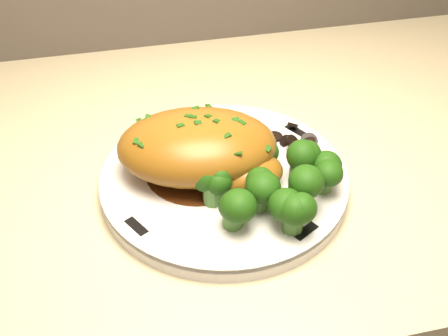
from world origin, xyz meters
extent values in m
cube|color=brown|center=(-0.03, 1.67, 0.40)|extent=(1.84, 0.60, 0.79)
cube|color=#C8BB90|center=(-0.03, 1.67, 0.81)|extent=(1.90, 0.63, 0.03)
cube|color=#4C443A|center=(-0.03, 1.99, 0.88)|extent=(1.90, 0.02, 0.12)
cylinder|color=silver|center=(-0.15, 1.60, 0.83)|extent=(0.39, 0.39, 0.02)
cube|color=black|center=(-0.03, 1.66, 0.84)|extent=(0.02, 0.03, 0.00)
cube|color=black|center=(-0.21, 1.71, 0.84)|extent=(0.03, 0.02, 0.00)
cube|color=black|center=(-0.26, 1.53, 0.84)|extent=(0.02, 0.03, 0.00)
cube|color=black|center=(-0.08, 1.49, 0.84)|extent=(0.03, 0.02, 0.00)
cylinder|color=#3F1E0B|center=(-0.18, 1.61, 0.84)|extent=(0.13, 0.13, 0.00)
ellipsoid|color=#8F5B18|center=(-0.18, 1.61, 0.88)|extent=(0.21, 0.16, 0.07)
ellipsoid|color=#8F5B18|center=(-0.13, 1.57, 0.86)|extent=(0.10, 0.08, 0.04)
cube|color=#19430D|center=(-0.23, 1.63, 0.91)|extent=(0.01, 0.01, 0.00)
cube|color=#19430D|center=(-0.21, 1.62, 0.91)|extent=(0.01, 0.01, 0.00)
cube|color=#19430D|center=(-0.19, 1.62, 0.91)|extent=(0.01, 0.01, 0.00)
cube|color=#19430D|center=(-0.16, 1.62, 0.91)|extent=(0.01, 0.01, 0.00)
cube|color=#19430D|center=(-0.14, 1.61, 0.91)|extent=(0.01, 0.01, 0.00)
cube|color=#19430D|center=(-0.12, 1.61, 0.91)|extent=(0.01, 0.01, 0.00)
cylinder|color=black|center=(-0.04, 1.64, 0.84)|extent=(0.02, 0.01, 0.01)
cylinder|color=black|center=(-0.04, 1.65, 0.85)|extent=(0.02, 0.02, 0.01)
cylinder|color=black|center=(-0.05, 1.66, 0.85)|extent=(0.02, 0.02, 0.01)
cylinder|color=black|center=(-0.06, 1.66, 0.84)|extent=(0.02, 0.02, 0.01)
cylinder|color=black|center=(-0.07, 1.66, 0.85)|extent=(0.02, 0.02, 0.01)
cylinder|color=black|center=(-0.08, 1.66, 0.85)|extent=(0.02, 0.02, 0.01)
cylinder|color=black|center=(-0.09, 1.66, 0.84)|extent=(0.03, 0.02, 0.01)
cylinder|color=black|center=(-0.10, 1.65, 0.85)|extent=(0.02, 0.02, 0.00)
cylinder|color=black|center=(-0.10, 1.64, 0.85)|extent=(0.02, 0.02, 0.01)
cylinder|color=black|center=(-0.10, 1.63, 0.84)|extent=(0.03, 0.03, 0.02)
cylinder|color=black|center=(-0.09, 1.63, 0.85)|extent=(0.03, 0.03, 0.01)
cylinder|color=black|center=(-0.08, 1.62, 0.85)|extent=(0.03, 0.03, 0.01)
cylinder|color=black|center=(-0.07, 1.62, 0.84)|extent=(0.02, 0.02, 0.01)
cylinder|color=black|center=(-0.06, 1.62, 0.85)|extent=(0.03, 0.03, 0.01)
cylinder|color=black|center=(-0.05, 1.63, 0.85)|extent=(0.03, 0.03, 0.02)
cylinder|color=black|center=(-0.04, 1.63, 0.84)|extent=(0.03, 0.03, 0.02)
cylinder|color=#4B7C34|center=(-0.14, 1.58, 0.86)|extent=(0.02, 0.02, 0.03)
sphere|color=black|center=(-0.14, 1.58, 0.87)|extent=(0.03, 0.03, 0.03)
cylinder|color=#4B7C34|center=(-0.10, 1.59, 0.86)|extent=(0.02, 0.02, 0.03)
sphere|color=black|center=(-0.10, 1.59, 0.87)|extent=(0.03, 0.03, 0.03)
cylinder|color=#4B7C34|center=(-0.06, 1.57, 0.86)|extent=(0.02, 0.02, 0.03)
sphere|color=black|center=(-0.06, 1.57, 0.87)|extent=(0.03, 0.03, 0.03)
cylinder|color=#4B7C34|center=(-0.12, 1.53, 0.86)|extent=(0.02, 0.02, 0.03)
sphere|color=black|center=(-0.12, 1.53, 0.87)|extent=(0.03, 0.03, 0.03)
cylinder|color=#4B7C34|center=(-0.07, 1.53, 0.86)|extent=(0.02, 0.02, 0.03)
sphere|color=black|center=(-0.07, 1.53, 0.87)|extent=(0.03, 0.03, 0.03)
cylinder|color=#4B7C34|center=(-0.04, 1.55, 0.86)|extent=(0.02, 0.02, 0.03)
sphere|color=black|center=(-0.04, 1.55, 0.87)|extent=(0.03, 0.03, 0.03)
cylinder|color=#4B7C34|center=(-0.16, 1.51, 0.86)|extent=(0.02, 0.02, 0.03)
sphere|color=black|center=(-0.16, 1.51, 0.87)|extent=(0.03, 0.03, 0.03)
cylinder|color=#4B7C34|center=(-0.09, 1.49, 0.86)|extent=(0.02, 0.02, 0.03)
sphere|color=black|center=(-0.09, 1.49, 0.87)|extent=(0.03, 0.03, 0.03)
cylinder|color=#4B7C34|center=(-0.17, 1.55, 0.86)|extent=(0.02, 0.02, 0.03)
sphere|color=black|center=(-0.17, 1.55, 0.87)|extent=(0.03, 0.03, 0.03)
camera|label=1|loc=(-0.26, 1.10, 1.28)|focal=45.00mm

